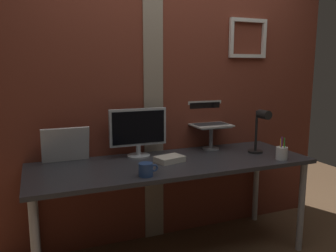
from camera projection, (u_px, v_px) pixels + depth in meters
brick_wall_back at (169, 83)px, 2.81m from camera, size 3.02×0.16×2.63m
desk at (173, 170)px, 2.49m from camera, size 2.07×0.70×0.76m
monitor at (138, 130)px, 2.59m from camera, size 0.45×0.18×0.38m
laptop_stand at (211, 133)px, 2.83m from camera, size 0.28×0.22×0.20m
laptop at (208, 119)px, 2.87m from camera, size 0.32×0.26×0.20m
whiteboard_panel at (66, 145)px, 2.44m from camera, size 0.34×0.10×0.26m
desk_lamp at (261, 127)px, 2.66m from camera, size 0.12×0.20×0.36m
pen_cup at (282, 153)px, 2.53m from camera, size 0.09×0.09×0.18m
coffee_mug at (146, 170)px, 2.14m from camera, size 0.13×0.09×0.09m
paper_clutter_stack at (170, 159)px, 2.47m from camera, size 0.23×0.19×0.04m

